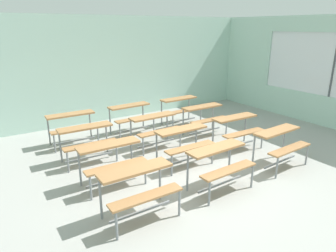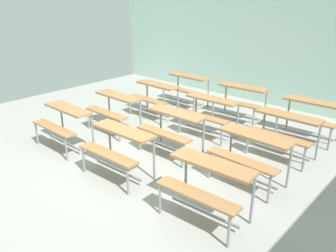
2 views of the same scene
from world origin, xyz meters
name	(u,v)px [view 2 (image 2 of 2)]	position (x,y,z in m)	size (l,w,h in m)	color
ground	(138,163)	(0.00, 0.00, -0.03)	(10.00, 9.00, 0.05)	#9E9E99
wall_back	(271,44)	(0.00, 4.50, 1.50)	(10.00, 0.12, 3.00)	silver
desk_bench_r0c0	(64,118)	(-1.43, -0.47, 0.56)	(1.10, 0.59, 0.74)	#A87547
desk_bench_r0c1	(118,142)	(0.11, -0.49, 0.56)	(1.12, 0.63, 0.74)	#A87547
desk_bench_r0c2	(207,179)	(1.74, -0.47, 0.56)	(1.13, 0.65, 0.74)	#A87547
desk_bench_r1c0	(114,105)	(-1.38, 0.65, 0.56)	(1.11, 0.60, 0.74)	#A87547
desk_bench_r1c1	(172,123)	(0.18, 0.65, 0.56)	(1.10, 0.59, 0.74)	#A87547
desk_bench_r1c2	(251,148)	(1.69, 0.67, 0.56)	(1.12, 0.63, 0.74)	#A87547
desk_bench_r2c0	(154,92)	(-1.41, 1.84, 0.56)	(1.11, 0.62, 0.74)	#A87547
desk_bench_r2c1	(209,108)	(0.16, 1.77, 0.56)	(1.11, 0.62, 0.74)	#A87547
desk_bench_r2c2	(285,126)	(1.68, 1.83, 0.56)	(1.10, 0.60, 0.74)	#A87547
desk_bench_r3c0	(186,83)	(-1.39, 2.96, 0.56)	(1.11, 0.61, 0.74)	#A87547
desk_bench_r3c1	(240,95)	(0.14, 2.95, 0.56)	(1.12, 0.64, 0.74)	#A87547
desk_bench_r3c2	(310,111)	(1.70, 2.91, 0.56)	(1.12, 0.63, 0.74)	#A87547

